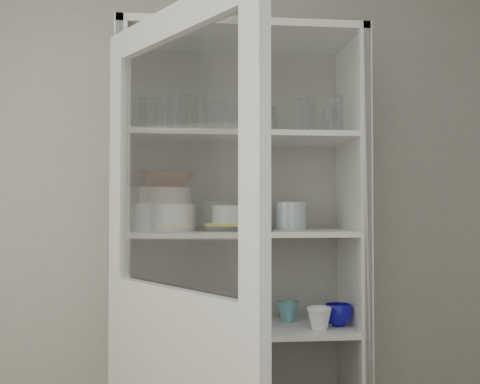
% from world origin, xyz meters
% --- Properties ---
extents(wall_back, '(3.60, 0.02, 2.60)m').
position_xyz_m(wall_back, '(0.00, 1.50, 1.30)').
color(wall_back, '#A1A09E').
rests_on(wall_back, ground).
extents(pantry_cabinet, '(1.00, 0.45, 2.10)m').
position_xyz_m(pantry_cabinet, '(0.20, 1.34, 0.94)').
color(pantry_cabinet, beige).
rests_on(pantry_cabinet, floor).
extents(cupboard_door, '(0.50, 0.79, 2.00)m').
position_xyz_m(cupboard_door, '(-0.07, 0.66, 0.87)').
color(cupboard_door, beige).
rests_on(cupboard_door, floor).
extents(tumbler_0, '(0.07, 0.07, 0.15)m').
position_xyz_m(tumbler_0, '(-0.06, 1.13, 1.73)').
color(tumbler_0, silver).
rests_on(tumbler_0, shelf_glass).
extents(tumbler_1, '(0.08, 0.08, 0.13)m').
position_xyz_m(tumbler_1, '(-0.15, 1.16, 1.73)').
color(tumbler_1, silver).
rests_on(tumbler_1, shelf_glass).
extents(tumbler_2, '(0.08, 0.08, 0.14)m').
position_xyz_m(tumbler_2, '(-0.02, 1.14, 1.73)').
color(tumbler_2, silver).
rests_on(tumbler_2, shelf_glass).
extents(tumbler_3, '(0.10, 0.10, 0.15)m').
position_xyz_m(tumbler_3, '(0.08, 1.12, 1.74)').
color(tumbler_3, silver).
rests_on(tumbler_3, shelf_glass).
extents(tumbler_4, '(0.09, 0.09, 0.13)m').
position_xyz_m(tumbler_4, '(0.43, 1.12, 1.73)').
color(tumbler_4, silver).
rests_on(tumbler_4, shelf_glass).
extents(tumbler_5, '(0.09, 0.09, 0.15)m').
position_xyz_m(tumbler_5, '(0.58, 1.16, 1.74)').
color(tumbler_5, silver).
rests_on(tumbler_5, shelf_glass).
extents(tumbler_6, '(0.08, 0.08, 0.14)m').
position_xyz_m(tumbler_6, '(0.46, 1.15, 1.73)').
color(tumbler_6, silver).
rests_on(tumbler_6, shelf_glass).
extents(tumbler_7, '(0.09, 0.09, 0.15)m').
position_xyz_m(tumbler_7, '(-0.21, 1.25, 1.74)').
color(tumbler_7, silver).
rests_on(tumbler_7, shelf_glass).
extents(tumbler_8, '(0.08, 0.08, 0.15)m').
position_xyz_m(tumbler_8, '(-0.07, 1.26, 1.74)').
color(tumbler_8, silver).
rests_on(tumbler_8, shelf_glass).
extents(tumbler_9, '(0.07, 0.07, 0.13)m').
position_xyz_m(tumbler_9, '(0.18, 1.25, 1.72)').
color(tumbler_9, silver).
rests_on(tumbler_9, shelf_glass).
extents(tumbler_10, '(0.08, 0.08, 0.13)m').
position_xyz_m(tumbler_10, '(0.34, 1.29, 1.72)').
color(tumbler_10, silver).
rests_on(tumbler_10, shelf_glass).
extents(goblet_0, '(0.07, 0.07, 0.16)m').
position_xyz_m(goblet_0, '(-0.21, 1.36, 1.74)').
color(goblet_0, silver).
rests_on(goblet_0, shelf_glass).
extents(goblet_1, '(0.08, 0.08, 0.19)m').
position_xyz_m(goblet_1, '(0.11, 1.37, 1.75)').
color(goblet_1, silver).
rests_on(goblet_1, shelf_glass).
extents(goblet_2, '(0.08, 0.08, 0.17)m').
position_xyz_m(goblet_2, '(0.33, 1.37, 1.75)').
color(goblet_2, silver).
rests_on(goblet_2, shelf_glass).
extents(goblet_3, '(0.07, 0.07, 0.16)m').
position_xyz_m(goblet_3, '(0.61, 1.37, 1.74)').
color(goblet_3, silver).
rests_on(goblet_3, shelf_glass).
extents(plate_stack_front, '(0.25, 0.25, 0.11)m').
position_xyz_m(plate_stack_front, '(-0.11, 1.23, 1.32)').
color(plate_stack_front, white).
rests_on(plate_stack_front, shelf_plates).
extents(plate_stack_back, '(0.20, 0.20, 0.06)m').
position_xyz_m(plate_stack_back, '(-0.14, 1.41, 1.29)').
color(plate_stack_back, white).
rests_on(plate_stack_back, shelf_plates).
extents(cream_bowl, '(0.27, 0.27, 0.07)m').
position_xyz_m(cream_bowl, '(-0.11, 1.23, 1.41)').
color(cream_bowl, beige).
rests_on(cream_bowl, plate_stack_front).
extents(terracotta_bowl, '(0.28, 0.28, 0.06)m').
position_xyz_m(terracotta_bowl, '(-0.11, 1.23, 1.47)').
color(terracotta_bowl, brown).
rests_on(terracotta_bowl, cream_bowl).
extents(glass_platter, '(0.45, 0.45, 0.02)m').
position_xyz_m(glass_platter, '(0.16, 1.24, 1.27)').
color(glass_platter, silver).
rests_on(glass_platter, shelf_plates).
extents(yellow_trivet, '(0.23, 0.23, 0.01)m').
position_xyz_m(yellow_trivet, '(0.16, 1.24, 1.29)').
color(yellow_trivet, yellow).
rests_on(yellow_trivet, glass_platter).
extents(white_ramekin, '(0.22, 0.22, 0.07)m').
position_xyz_m(white_ramekin, '(0.16, 1.24, 1.33)').
color(white_ramekin, white).
rests_on(white_ramekin, yellow_trivet).
extents(grey_bowl_stack, '(0.13, 0.13, 0.12)m').
position_xyz_m(grey_bowl_stack, '(0.42, 1.29, 1.32)').
color(grey_bowl_stack, '#AABDC0').
rests_on(grey_bowl_stack, shelf_plates).
extents(mug_blue, '(0.16, 0.16, 0.09)m').
position_xyz_m(mug_blue, '(0.61, 1.23, 0.91)').
color(mug_blue, navy).
rests_on(mug_blue, shelf_mugs).
extents(mug_teal, '(0.12, 0.12, 0.09)m').
position_xyz_m(mug_teal, '(0.42, 1.34, 0.90)').
color(mug_teal, teal).
rests_on(mug_teal, shelf_mugs).
extents(mug_white, '(0.13, 0.13, 0.09)m').
position_xyz_m(mug_white, '(0.51, 1.15, 0.91)').
color(mug_white, white).
rests_on(mug_white, shelf_mugs).
extents(teal_jar, '(0.08, 0.08, 0.10)m').
position_xyz_m(teal_jar, '(0.13, 1.28, 0.91)').
color(teal_jar, teal).
rests_on(teal_jar, shelf_mugs).
extents(measuring_cups, '(0.10, 0.10, 0.04)m').
position_xyz_m(measuring_cups, '(0.15, 1.18, 0.88)').
color(measuring_cups, '#B8B8C3').
rests_on(measuring_cups, shelf_mugs).
extents(white_canister, '(0.13, 0.13, 0.15)m').
position_xyz_m(white_canister, '(-0.08, 1.31, 0.93)').
color(white_canister, white).
rests_on(white_canister, shelf_mugs).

